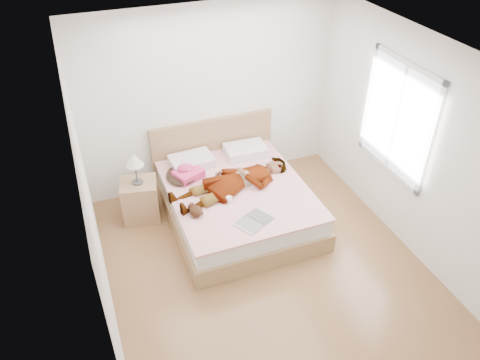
% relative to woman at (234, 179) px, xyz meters
% --- Properties ---
extents(ground, '(4.00, 4.00, 0.00)m').
position_rel_woman_xyz_m(ground, '(0.03, -1.00, -0.63)').
color(ground, '#55341A').
rests_on(ground, ground).
extents(woman, '(1.81, 0.99, 0.23)m').
position_rel_woman_xyz_m(woman, '(0.00, 0.00, 0.00)').
color(woman, white).
rests_on(woman, bed).
extents(hair, '(0.57, 0.63, 0.08)m').
position_rel_woman_xyz_m(hair, '(-0.57, 0.45, -0.08)').
color(hair, black).
rests_on(hair, bed).
extents(phone, '(0.06, 0.09, 0.05)m').
position_rel_woman_xyz_m(phone, '(-0.50, 0.40, 0.04)').
color(phone, silver).
rests_on(phone, bed).
extents(room_shell, '(4.00, 4.00, 4.00)m').
position_rel_woman_xyz_m(room_shell, '(1.80, -0.70, 0.87)').
color(room_shell, white).
rests_on(room_shell, ground).
extents(bed, '(1.80, 2.08, 1.00)m').
position_rel_woman_xyz_m(bed, '(0.03, 0.03, -0.35)').
color(bed, olive).
rests_on(bed, ground).
extents(towel, '(0.44, 0.41, 0.19)m').
position_rel_woman_xyz_m(towel, '(-0.51, 0.40, -0.04)').
color(towel, '#FF4576').
rests_on(towel, bed).
extents(magazine, '(0.52, 0.45, 0.03)m').
position_rel_woman_xyz_m(magazine, '(-0.02, -0.75, -0.11)').
color(magazine, silver).
rests_on(magazine, bed).
extents(coffee_mug, '(0.11, 0.09, 0.08)m').
position_rel_woman_xyz_m(coffee_mug, '(-0.17, -0.30, -0.07)').
color(coffee_mug, white).
rests_on(coffee_mug, bed).
extents(plush_toy, '(0.19, 0.25, 0.13)m').
position_rel_woman_xyz_m(plush_toy, '(-0.63, -0.38, -0.05)').
color(plush_toy, black).
rests_on(plush_toy, bed).
extents(nightstand, '(0.54, 0.50, 1.01)m').
position_rel_woman_xyz_m(nightstand, '(-1.17, 0.44, -0.29)').
color(nightstand, '#89603F').
rests_on(nightstand, ground).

